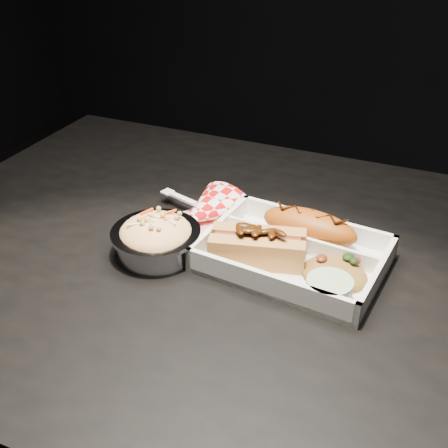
{
  "coord_description": "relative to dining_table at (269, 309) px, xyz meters",
  "views": [
    {
      "loc": [
        0.2,
        -0.64,
        1.22
      ],
      "look_at": [
        -0.06,
        -0.02,
        0.81
      ],
      "focal_mm": 45.0,
      "sensor_mm": 36.0,
      "label": 1
    }
  ],
  "objects": [
    {
      "name": "foil_coleslaw_cup",
      "position": [
        -0.16,
        -0.05,
        0.12
      ],
      "size": [
        0.13,
        0.13,
        0.07
      ],
      "color": "silver",
      "rests_on": "dining_table"
    },
    {
      "name": "food_tray",
      "position": [
        0.03,
        0.01,
        0.1
      ],
      "size": [
        0.27,
        0.21,
        0.04
      ],
      "rotation": [
        0.0,
        0.0,
        -0.1
      ],
      "color": "silver",
      "rests_on": "dining_table"
    },
    {
      "name": "fried_rice_mound",
      "position": [
        0.09,
        -0.01,
        0.11
      ],
      "size": [
        0.1,
        0.08,
        0.03
      ],
      "primitive_type": "ellipsoid",
      "rotation": [
        0.0,
        0.0,
        -0.1
      ],
      "color": "olive",
      "rests_on": "food_tray"
    },
    {
      "name": "napkin_fork",
      "position": [
        -0.13,
        0.07,
        0.11
      ],
      "size": [
        0.18,
        0.14,
        0.1
      ],
      "rotation": [
        0.0,
        0.0,
        -0.3
      ],
      "color": "red",
      "rests_on": "dining_table"
    },
    {
      "name": "fried_pastry",
      "position": [
        0.04,
        0.06,
        0.12
      ],
      "size": [
        0.15,
        0.07,
        0.05
      ],
      "primitive_type": "ellipsoid",
      "rotation": [
        0.0,
        0.0,
        -0.1
      ],
      "color": "#9F470F",
      "rests_on": "food_tray"
    },
    {
      "name": "hotdog",
      "position": [
        -0.02,
        -0.02,
        0.12
      ],
      "size": [
        0.14,
        0.09,
        0.06
      ],
      "rotation": [
        0.0,
        0.0,
        0.26
      ],
      "color": "#C18242",
      "rests_on": "food_tray"
    },
    {
      "name": "dining_table",
      "position": [
        0.0,
        0.0,
        0.0
      ],
      "size": [
        1.2,
        0.8,
        0.75
      ],
      "color": "black",
      "rests_on": "ground"
    },
    {
      "name": "cupcake_liner",
      "position": [
        0.1,
        -0.06,
        0.11
      ],
      "size": [
        0.06,
        0.06,
        0.03
      ],
      "primitive_type": "cylinder",
      "color": "#A9C695",
      "rests_on": "food_tray"
    }
  ]
}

